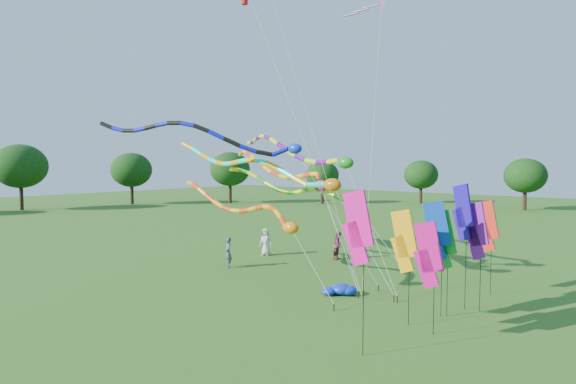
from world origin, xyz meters
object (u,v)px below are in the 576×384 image
Objects in this scene: tube_kite_red at (252,211)px; tube_kite_orange at (285,171)px; person_a at (266,242)px; person_b at (228,252)px; person_c at (339,246)px; blue_nylon_heap at (334,287)px.

tube_kite_orange is (-1.33, 4.25, 1.99)m from tube_kite_red.
person_a is 1.00× the size of person_b.
tube_kite_orange is at bearing 148.94° from person_c.
person_c is at bearing 121.96° from blue_nylon_heap.
person_b is 7.25m from person_c.
person_a is 4.95m from person_c.
tube_kite_red is 4.87m from tube_kite_orange.
person_c is (4.54, 1.97, -0.01)m from person_a.
person_b is 1.02× the size of person_c.
tube_kite_red is 7.75m from person_a.
tube_kite_orange is at bearing -45.17° from person_a.
tube_kite_orange is 6.19m from person_c.
person_b is (-3.44, 1.53, -2.84)m from tube_kite_red.
tube_kite_red is 4.71m from person_b.
tube_kite_red reaches higher than person_c.
tube_kite_orange reaches higher than blue_nylon_heap.
person_b is at bearing -96.20° from person_a.
blue_nylon_heap is at bearing -154.87° from person_c.
person_a is (-2.96, 1.56, -4.82)m from tube_kite_orange.
person_b is at bearing -102.99° from tube_kite_orange.
person_b is (0.85, -4.27, -0.00)m from person_a.
person_a is at bearing 106.59° from person_c.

